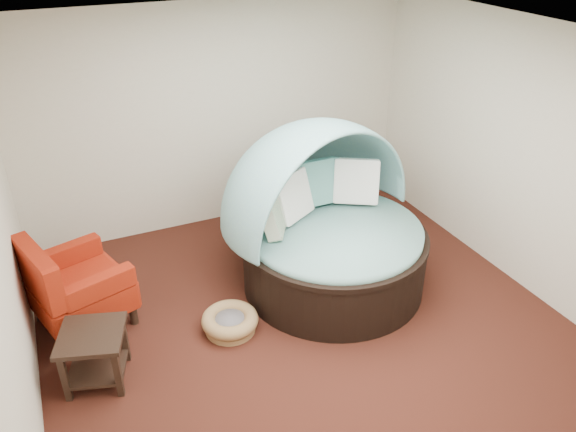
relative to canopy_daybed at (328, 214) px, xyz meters
name	(u,v)px	position (x,y,z in m)	size (l,w,h in m)	color
floor	(306,325)	(-0.55, -0.63, -0.85)	(5.00, 5.00, 0.00)	#401B12
wall_back	(220,117)	(-0.55, 1.87, 0.55)	(5.00, 5.00, 0.00)	beige
wall_front	(513,402)	(-0.55, -3.13, 0.55)	(5.00, 5.00, 0.00)	beige
wall_left	(1,269)	(-3.05, -0.63, 0.55)	(5.00, 5.00, 0.00)	beige
wall_right	(522,157)	(1.95, -0.63, 0.55)	(5.00, 5.00, 0.00)	beige
ceiling	(311,42)	(-0.55, -0.63, 1.95)	(5.00, 5.00, 0.00)	white
canopy_daybed	(328,214)	(0.00, 0.00, 0.00)	(2.48, 2.44, 1.83)	black
pet_basket	(230,321)	(-1.27, -0.38, -0.74)	(0.63, 0.63, 0.20)	olive
red_armchair	(73,287)	(-2.61, 0.33, -0.38)	(1.08, 1.08, 1.01)	black
side_table	(94,350)	(-2.55, -0.52, -0.51)	(0.68, 0.68, 0.52)	black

